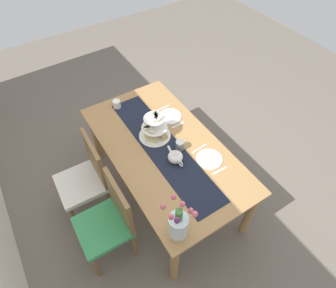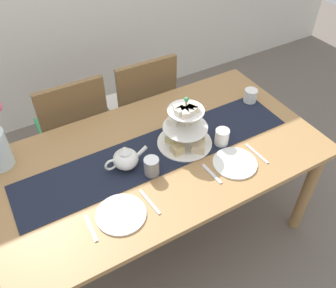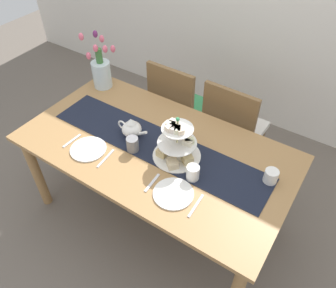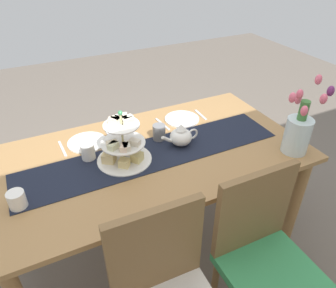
{
  "view_description": "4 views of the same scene",
  "coord_description": "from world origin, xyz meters",
  "px_view_note": "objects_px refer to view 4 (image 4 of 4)",
  "views": [
    {
      "loc": [
        -1.43,
        0.86,
        2.69
      ],
      "look_at": [
        -0.02,
        -0.03,
        0.76
      ],
      "focal_mm": 30.15,
      "sensor_mm": 36.0,
      "label": 1
    },
    {
      "loc": [
        -0.64,
        -1.21,
        2.07
      ],
      "look_at": [
        0.04,
        -0.03,
        0.8
      ],
      "focal_mm": 38.51,
      "sensor_mm": 36.0,
      "label": 2
    },
    {
      "loc": [
        0.92,
        -1.24,
        2.2
      ],
      "look_at": [
        0.09,
        0.01,
        0.78
      ],
      "focal_mm": 35.56,
      "sensor_mm": 36.0,
      "label": 3
    },
    {
      "loc": [
        0.56,
        1.37,
        1.78
      ],
      "look_at": [
        -0.08,
        0.06,
        0.8
      ],
      "focal_mm": 33.95,
      "sensor_mm": 36.0,
      "label": 4
    }
  ],
  "objects_px": {
    "chair_left": "(264,253)",
    "mug_grey": "(159,132)",
    "teapot": "(181,136)",
    "tulip_vase": "(298,130)",
    "dining_table": "(152,166)",
    "dinner_plate_left": "(182,119)",
    "mug_white_text": "(88,152)",
    "knife_right": "(62,149)",
    "fork_right": "(111,137)",
    "cream_jug": "(17,200)",
    "knife_left": "(162,124)",
    "fork_left": "(201,115)",
    "tiered_cake_stand": "(123,145)",
    "dinner_plate_right": "(87,142)"
  },
  "relations": [
    {
      "from": "chair_left",
      "to": "mug_grey",
      "type": "bearing_deg",
      "value": -77.98
    },
    {
      "from": "teapot",
      "to": "tulip_vase",
      "type": "distance_m",
      "value": 0.65
    },
    {
      "from": "dining_table",
      "to": "dinner_plate_left",
      "type": "height_order",
      "value": "dinner_plate_left"
    },
    {
      "from": "teapot",
      "to": "mug_white_text",
      "type": "relative_size",
      "value": 2.51
    },
    {
      "from": "knife_right",
      "to": "fork_right",
      "type": "bearing_deg",
      "value": 180.0
    },
    {
      "from": "cream_jug",
      "to": "knife_left",
      "type": "relative_size",
      "value": 0.5
    },
    {
      "from": "fork_left",
      "to": "knife_left",
      "type": "bearing_deg",
      "value": 0.0
    },
    {
      "from": "tiered_cake_stand",
      "to": "cream_jug",
      "type": "bearing_deg",
      "value": 13.03
    },
    {
      "from": "knife_left",
      "to": "tulip_vase",
      "type": "bearing_deg",
      "value": 132.48
    },
    {
      "from": "teapot",
      "to": "tulip_vase",
      "type": "height_order",
      "value": "tulip_vase"
    },
    {
      "from": "dining_table",
      "to": "dinner_plate_left",
      "type": "xyz_separation_m",
      "value": [
        -0.34,
        -0.26,
        0.1
      ]
    },
    {
      "from": "chair_left",
      "to": "dinner_plate_left",
      "type": "relative_size",
      "value": 3.96
    },
    {
      "from": "tiered_cake_stand",
      "to": "tulip_vase",
      "type": "relative_size",
      "value": 0.71
    },
    {
      "from": "fork_right",
      "to": "fork_left",
      "type": "bearing_deg",
      "value": 180.0
    },
    {
      "from": "dinner_plate_left",
      "to": "fork_left",
      "type": "bearing_deg",
      "value": 180.0
    },
    {
      "from": "tiered_cake_stand",
      "to": "teapot",
      "type": "bearing_deg",
      "value": 179.57
    },
    {
      "from": "dining_table",
      "to": "cream_jug",
      "type": "xyz_separation_m",
      "value": [
        0.72,
        0.13,
        0.14
      ]
    },
    {
      "from": "knife_left",
      "to": "knife_right",
      "type": "height_order",
      "value": "same"
    },
    {
      "from": "dining_table",
      "to": "mug_white_text",
      "type": "bearing_deg",
      "value": -16.85
    },
    {
      "from": "chair_left",
      "to": "teapot",
      "type": "xyz_separation_m",
      "value": [
        0.08,
        -0.7,
        0.28
      ]
    },
    {
      "from": "knife_left",
      "to": "mug_grey",
      "type": "xyz_separation_m",
      "value": [
        0.09,
        0.15,
        0.05
      ]
    },
    {
      "from": "chair_left",
      "to": "fork_left",
      "type": "relative_size",
      "value": 6.07
    },
    {
      "from": "fork_left",
      "to": "fork_right",
      "type": "bearing_deg",
      "value": 0.0
    },
    {
      "from": "cream_jug",
      "to": "dining_table",
      "type": "bearing_deg",
      "value": -170.1
    },
    {
      "from": "tulip_vase",
      "to": "mug_grey",
      "type": "distance_m",
      "value": 0.79
    },
    {
      "from": "teapot",
      "to": "cream_jug",
      "type": "relative_size",
      "value": 2.8
    },
    {
      "from": "dining_table",
      "to": "knife_right",
      "type": "xyz_separation_m",
      "value": [
        0.45,
        -0.26,
        0.1
      ]
    },
    {
      "from": "knife_left",
      "to": "fork_left",
      "type": "bearing_deg",
      "value": 180.0
    },
    {
      "from": "tulip_vase",
      "to": "knife_right",
      "type": "bearing_deg",
      "value": -26.75
    },
    {
      "from": "tiered_cake_stand",
      "to": "knife_left",
      "type": "distance_m",
      "value": 0.45
    },
    {
      "from": "teapot",
      "to": "mug_grey",
      "type": "distance_m",
      "value": 0.14
    },
    {
      "from": "chair_left",
      "to": "knife_left",
      "type": "distance_m",
      "value": 0.99
    },
    {
      "from": "fork_left",
      "to": "teapot",
      "type": "bearing_deg",
      "value": 41.77
    },
    {
      "from": "mug_grey",
      "to": "fork_right",
      "type": "bearing_deg",
      "value": -30.71
    },
    {
      "from": "tiered_cake_stand",
      "to": "teapot",
      "type": "height_order",
      "value": "tiered_cake_stand"
    },
    {
      "from": "mug_white_text",
      "to": "knife_right",
      "type": "bearing_deg",
      "value": -54.05
    },
    {
      "from": "dining_table",
      "to": "teapot",
      "type": "bearing_deg",
      "value": 180.0
    },
    {
      "from": "dinner_plate_left",
      "to": "fork_right",
      "type": "relative_size",
      "value": 1.53
    },
    {
      "from": "dinner_plate_right",
      "to": "fork_right",
      "type": "bearing_deg",
      "value": 180.0
    },
    {
      "from": "knife_right",
      "to": "mug_grey",
      "type": "height_order",
      "value": "mug_grey"
    },
    {
      "from": "tiered_cake_stand",
      "to": "knife_left",
      "type": "xyz_separation_m",
      "value": [
        -0.36,
        -0.26,
        -0.1
      ]
    },
    {
      "from": "knife_left",
      "to": "dinner_plate_right",
      "type": "height_order",
      "value": "dinner_plate_right"
    },
    {
      "from": "tulip_vase",
      "to": "fork_left",
      "type": "distance_m",
      "value": 0.67
    },
    {
      "from": "dining_table",
      "to": "tiered_cake_stand",
      "type": "height_order",
      "value": "tiered_cake_stand"
    },
    {
      "from": "tiered_cake_stand",
      "to": "cream_jug",
      "type": "xyz_separation_m",
      "value": [
        0.55,
        0.13,
        -0.06
      ]
    },
    {
      "from": "tiered_cake_stand",
      "to": "fork_left",
      "type": "distance_m",
      "value": 0.7
    },
    {
      "from": "tiered_cake_stand",
      "to": "chair_left",
      "type": "bearing_deg",
      "value": 121.7
    },
    {
      "from": "tulip_vase",
      "to": "chair_left",
      "type": "bearing_deg",
      "value": 37.49
    },
    {
      "from": "teapot",
      "to": "cream_jug",
      "type": "distance_m",
      "value": 0.92
    },
    {
      "from": "tulip_vase",
      "to": "cream_jug",
      "type": "height_order",
      "value": "tulip_vase"
    }
  ]
}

